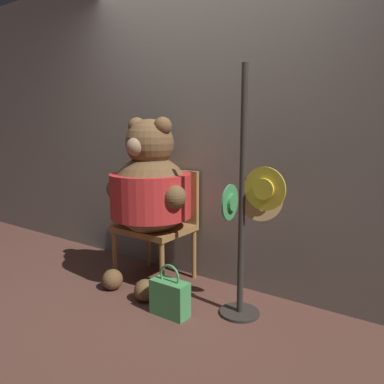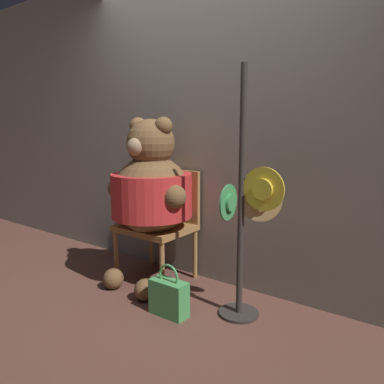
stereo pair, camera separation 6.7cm
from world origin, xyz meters
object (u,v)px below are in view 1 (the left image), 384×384
hat_display_rack (248,215)px  chair (160,219)px  teddy_bear (150,190)px  handbag_on_ground (170,297)px

hat_display_rack → chair: bearing=166.7°
chair → teddy_bear: bearing=-78.5°
chair → teddy_bear: (0.03, -0.16, 0.28)m
teddy_bear → hat_display_rack: bearing=-3.7°
teddy_bear → handbag_on_ground: teddy_bear is taller
hat_display_rack → teddy_bear: bearing=176.3°
teddy_bear → hat_display_rack: hat_display_rack is taller
hat_display_rack → handbag_on_ground: bearing=-147.6°
chair → handbag_on_ground: 0.81m
chair → handbag_on_ground: size_ratio=2.51×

